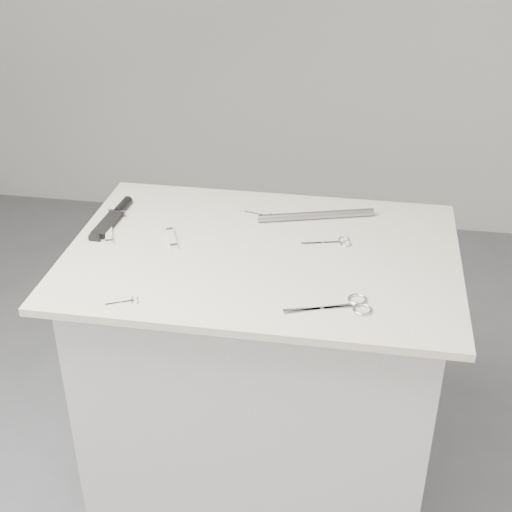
% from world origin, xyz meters
% --- Properties ---
extents(ground, '(4.00, 4.00, 0.01)m').
position_xyz_m(ground, '(0.00, 0.00, -0.01)').
color(ground, slate).
rests_on(ground, ground).
extents(plinth, '(0.90, 0.60, 0.90)m').
position_xyz_m(plinth, '(0.00, 0.00, 0.45)').
color(plinth, '#B9B9B7').
rests_on(plinth, ground).
extents(display_board, '(1.00, 0.70, 0.02)m').
position_xyz_m(display_board, '(0.00, 0.00, 0.91)').
color(display_board, beige).
rests_on(display_board, plinth).
extents(large_shears, '(0.20, 0.11, 0.01)m').
position_xyz_m(large_shears, '(0.23, -0.22, 0.92)').
color(large_shears, silver).
rests_on(large_shears, display_board).
extents(embroidery_scissors_a, '(0.13, 0.07, 0.00)m').
position_xyz_m(embroidery_scissors_a, '(0.18, 0.08, 0.92)').
color(embroidery_scissors_a, silver).
rests_on(embroidery_scissors_a, display_board).
extents(embroidery_scissors_b, '(0.09, 0.04, 0.00)m').
position_xyz_m(embroidery_scissors_b, '(-0.03, 0.20, 0.92)').
color(embroidery_scissors_b, silver).
rests_on(embroidery_scissors_b, display_board).
extents(tiny_scissors, '(0.07, 0.05, 0.00)m').
position_xyz_m(tiny_scissors, '(-0.27, -0.28, 0.92)').
color(tiny_scissors, silver).
rests_on(tiny_scissors, display_board).
extents(sheathed_knife, '(0.05, 0.23, 0.03)m').
position_xyz_m(sheathed_knife, '(-0.44, 0.11, 0.93)').
color(sheathed_knife, black).
rests_on(sheathed_knife, display_board).
extents(pocket_knife_a, '(0.06, 0.10, 0.01)m').
position_xyz_m(pocket_knife_a, '(-0.24, 0.02, 0.93)').
color(pocket_knife_a, beige).
rests_on(pocket_knife_a, display_board).
extents(pocket_knife_b, '(0.05, 0.09, 0.01)m').
position_xyz_m(pocket_knife_b, '(-0.42, 0.01, 0.93)').
color(pocket_knife_b, beige).
rests_on(pocket_knife_b, display_board).
extents(metal_rail, '(0.32, 0.12, 0.02)m').
position_xyz_m(metal_rail, '(0.12, 0.20, 0.93)').
color(metal_rail, gray).
rests_on(metal_rail, display_board).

